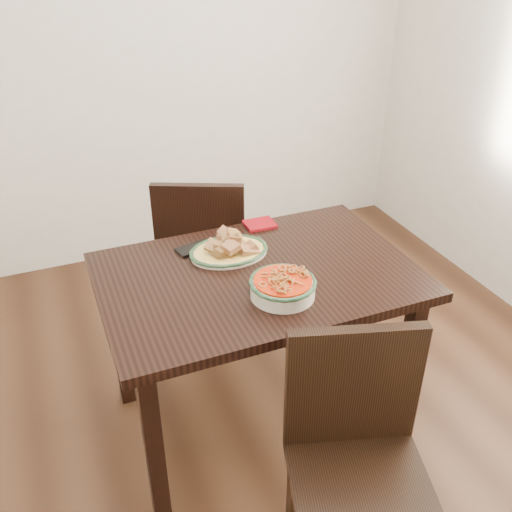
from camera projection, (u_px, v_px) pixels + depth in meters
name	position (u px, v px, depth m)	size (l,w,h in m)	color
floor	(247.00, 438.00, 2.42)	(3.50, 3.50, 0.00)	#311B0F
wall_back	(129.00, 45.00, 3.15)	(3.50, 0.10, 2.60)	silver
dining_table	(258.00, 294.00, 2.21)	(1.19, 0.79, 0.75)	black
chair_far	(203.00, 249.00, 2.81)	(0.55, 0.55, 0.89)	black
chair_near	(357.00, 452.00, 1.74)	(0.52, 0.52, 0.89)	black
fish_plate	(229.00, 244.00, 2.25)	(0.31, 0.24, 0.11)	beige
noodle_bowl	(283.00, 285.00, 2.00)	(0.24, 0.24, 0.08)	beige
smartphone	(194.00, 248.00, 2.30)	(0.14, 0.08, 0.01)	black
napkin	(260.00, 224.00, 2.48)	(0.13, 0.11, 0.01)	maroon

